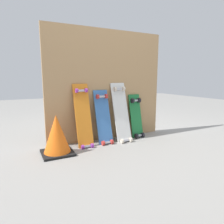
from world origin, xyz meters
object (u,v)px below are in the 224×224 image
Objects in this scene: skateboard_blue at (104,119)px; traffic_cone at (57,135)px; skateboard_white at (122,115)px; skateboard_green at (136,118)px; skateboard_orange at (83,118)px.

skateboard_blue is 1.70× the size of traffic_cone.
skateboard_white is (0.25, -0.02, 0.04)m from skateboard_blue.
skateboard_green is at bearing 8.22° from traffic_cone.
skateboard_blue is 0.64m from traffic_cone.
skateboard_green is (0.78, 0.03, -0.07)m from skateboard_orange.
skateboard_orange is 0.79m from skateboard_green.
skateboard_white reaches higher than skateboard_orange.
skateboard_orange reaches higher than skateboard_blue.
traffic_cone is at bearing -167.54° from skateboard_blue.
skateboard_blue is at bearing -176.99° from skateboard_green.
skateboard_white is at bearing 7.75° from traffic_cone.
traffic_cone is (-0.35, -0.13, -0.13)m from skateboard_orange.
skateboard_white is 1.26× the size of skateboard_green.
skateboard_white is (0.52, -0.02, 0.00)m from skateboard_orange.
skateboard_orange reaches higher than traffic_cone.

